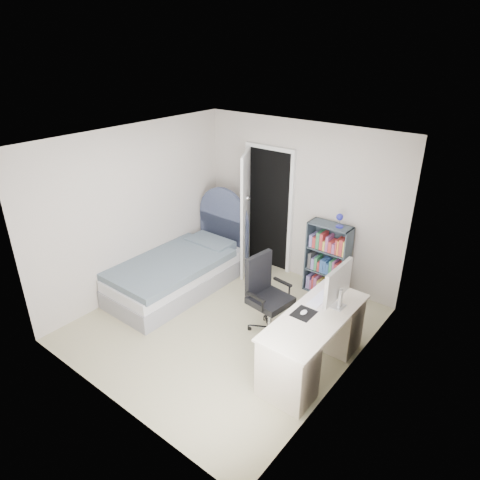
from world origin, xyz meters
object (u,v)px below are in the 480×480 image
Objects in this scene: office_chair at (265,291)px; desk at (314,340)px; bed at (182,269)px; bookcase at (328,262)px; floor_lamp at (246,240)px; nightstand at (230,237)px.

desk is at bearing -17.06° from office_chair.
bed is 2.23m from bookcase.
bed reaches higher than desk.
bookcase is (1.40, 0.18, -0.02)m from floor_lamp.
bookcase is at bearing 113.04° from desk.
bookcase reaches higher than desk.
bed is 2.55m from desk.
office_chair is at bearing -3.08° from bed.
bookcase is 1.25× the size of office_chair.
floor_lamp reaches higher than desk.
floor_lamp is at bearing 145.85° from desk.
office_chair is (-0.20, -1.32, 0.07)m from bookcase.
office_chair is (-0.88, 0.27, 0.18)m from desk.
bookcase reaches higher than floor_lamp.
nightstand is at bearing 141.61° from office_chair.
desk is (2.52, -0.36, 0.10)m from bed.
bed is 2.06× the size of office_chair.
bed is at bearing -146.28° from bookcase.
bed is 3.98× the size of nightstand.
floor_lamp is 2.51m from desk.
floor_lamp is at bearing -23.31° from nightstand.
bookcase reaches higher than nightstand.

